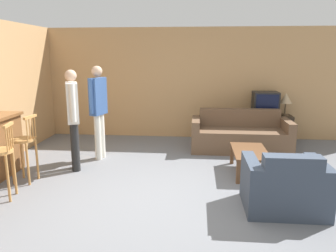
{
  "coord_description": "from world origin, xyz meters",
  "views": [
    {
      "loc": [
        0.37,
        -4.26,
        1.97
      ],
      "look_at": [
        -0.1,
        0.86,
        0.85
      ],
      "focal_mm": 35.0,
      "sensor_mm": 36.0,
      "label": 1
    }
  ],
  "objects_px": {
    "coffee_table": "(250,154)",
    "tv_unit": "(264,128)",
    "person_by_counter": "(73,115)",
    "table_lamp": "(286,99)",
    "tv": "(265,104)",
    "couch_far": "(240,136)",
    "bar_chair_mid": "(1,158)",
    "person_by_window": "(98,106)",
    "armchair_near": "(284,187)",
    "bar_chair_far": "(24,146)"
  },
  "relations": [
    {
      "from": "bar_chair_mid",
      "to": "coffee_table",
      "type": "height_order",
      "value": "bar_chair_mid"
    },
    {
      "from": "coffee_table",
      "to": "tv",
      "type": "xyz_separation_m",
      "value": [
        0.63,
        2.13,
        0.55
      ]
    },
    {
      "from": "person_by_counter",
      "to": "tv_unit",
      "type": "bearing_deg",
      "value": 31.35
    },
    {
      "from": "tv_unit",
      "to": "tv",
      "type": "height_order",
      "value": "tv"
    },
    {
      "from": "coffee_table",
      "to": "bar_chair_mid",
      "type": "bearing_deg",
      "value": -159.64
    },
    {
      "from": "tv_unit",
      "to": "person_by_counter",
      "type": "height_order",
      "value": "person_by_counter"
    },
    {
      "from": "armchair_near",
      "to": "coffee_table",
      "type": "relative_size",
      "value": 0.96
    },
    {
      "from": "coffee_table",
      "to": "person_by_counter",
      "type": "xyz_separation_m",
      "value": [
        -3.0,
        -0.08,
        0.64
      ]
    },
    {
      "from": "person_by_counter",
      "to": "table_lamp",
      "type": "bearing_deg",
      "value": 28.46
    },
    {
      "from": "bar_chair_far",
      "to": "tv_unit",
      "type": "relative_size",
      "value": 0.87
    },
    {
      "from": "tv_unit",
      "to": "person_by_window",
      "type": "xyz_separation_m",
      "value": [
        -3.38,
        -1.57,
        0.71
      ]
    },
    {
      "from": "tv_unit",
      "to": "person_by_counter",
      "type": "xyz_separation_m",
      "value": [
        -3.63,
        -2.21,
        0.67
      ]
    },
    {
      "from": "armchair_near",
      "to": "tv",
      "type": "relative_size",
      "value": 1.81
    },
    {
      "from": "tv",
      "to": "armchair_near",
      "type": "bearing_deg",
      "value": -96.51
    },
    {
      "from": "bar_chair_mid",
      "to": "table_lamp",
      "type": "xyz_separation_m",
      "value": [
        4.65,
        3.46,
        0.42
      ]
    },
    {
      "from": "couch_far",
      "to": "tv_unit",
      "type": "distance_m",
      "value": 0.95
    },
    {
      "from": "couch_far",
      "to": "tv",
      "type": "xyz_separation_m",
      "value": [
        0.62,
        0.72,
        0.59
      ]
    },
    {
      "from": "armchair_near",
      "to": "table_lamp",
      "type": "relative_size",
      "value": 1.97
    },
    {
      "from": "bar_chair_far",
      "to": "person_by_window",
      "type": "distance_m",
      "value": 1.57
    },
    {
      "from": "tv",
      "to": "table_lamp",
      "type": "relative_size",
      "value": 1.09
    },
    {
      "from": "table_lamp",
      "to": "person_by_window",
      "type": "xyz_separation_m",
      "value": [
        -3.83,
        -1.57,
        0.02
      ]
    },
    {
      "from": "armchair_near",
      "to": "tv",
      "type": "height_order",
      "value": "tv"
    },
    {
      "from": "couch_far",
      "to": "tv_unit",
      "type": "height_order",
      "value": "couch_far"
    },
    {
      "from": "bar_chair_mid",
      "to": "coffee_table",
      "type": "xyz_separation_m",
      "value": [
        3.57,
        1.32,
        -0.24
      ]
    },
    {
      "from": "person_by_window",
      "to": "person_by_counter",
      "type": "height_order",
      "value": "person_by_window"
    },
    {
      "from": "tv",
      "to": "person_by_counter",
      "type": "distance_m",
      "value": 4.25
    },
    {
      "from": "tv_unit",
      "to": "table_lamp",
      "type": "relative_size",
      "value": 2.39
    },
    {
      "from": "person_by_window",
      "to": "person_by_counter",
      "type": "xyz_separation_m",
      "value": [
        -0.25,
        -0.64,
        -0.04
      ]
    },
    {
      "from": "couch_far",
      "to": "coffee_table",
      "type": "distance_m",
      "value": 1.42
    },
    {
      "from": "bar_chair_mid",
      "to": "couch_far",
      "type": "bearing_deg",
      "value": 37.44
    },
    {
      "from": "coffee_table",
      "to": "tv_unit",
      "type": "xyz_separation_m",
      "value": [
        0.63,
        2.14,
        -0.03
      ]
    },
    {
      "from": "armchair_near",
      "to": "tv",
      "type": "xyz_separation_m",
      "value": [
        0.39,
        3.45,
        0.58
      ]
    },
    {
      "from": "couch_far",
      "to": "bar_chair_far",
      "type": "bearing_deg",
      "value": -149.4
    },
    {
      "from": "couch_far",
      "to": "armchair_near",
      "type": "distance_m",
      "value": 2.74
    },
    {
      "from": "couch_far",
      "to": "coffee_table",
      "type": "bearing_deg",
      "value": -90.52
    },
    {
      "from": "coffee_table",
      "to": "table_lamp",
      "type": "distance_m",
      "value": 2.48
    },
    {
      "from": "tv_unit",
      "to": "coffee_table",
      "type": "bearing_deg",
      "value": -106.5
    },
    {
      "from": "bar_chair_mid",
      "to": "armchair_near",
      "type": "height_order",
      "value": "bar_chair_mid"
    },
    {
      "from": "bar_chair_far",
      "to": "tv_unit",
      "type": "height_order",
      "value": "bar_chair_far"
    },
    {
      "from": "couch_far",
      "to": "person_by_counter",
      "type": "relative_size",
      "value": 1.17
    },
    {
      "from": "couch_far",
      "to": "armchair_near",
      "type": "height_order",
      "value": "couch_far"
    },
    {
      "from": "tv",
      "to": "couch_far",
      "type": "bearing_deg",
      "value": -130.88
    },
    {
      "from": "coffee_table",
      "to": "tv_unit",
      "type": "distance_m",
      "value": 2.23
    },
    {
      "from": "person_by_window",
      "to": "person_by_counter",
      "type": "distance_m",
      "value": 0.69
    },
    {
      "from": "tv",
      "to": "person_by_window",
      "type": "distance_m",
      "value": 3.73
    },
    {
      "from": "couch_far",
      "to": "tv",
      "type": "bearing_deg",
      "value": 49.12
    },
    {
      "from": "couch_far",
      "to": "person_by_counter",
      "type": "distance_m",
      "value": 3.43
    },
    {
      "from": "table_lamp",
      "to": "person_by_counter",
      "type": "distance_m",
      "value": 4.64
    },
    {
      "from": "tv",
      "to": "person_by_counter",
      "type": "relative_size",
      "value": 0.32
    },
    {
      "from": "bar_chair_mid",
      "to": "bar_chair_far",
      "type": "relative_size",
      "value": 1.0
    }
  ]
}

